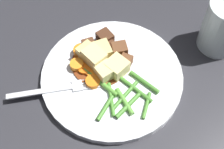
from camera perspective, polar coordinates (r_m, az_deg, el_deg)
name	(u,v)px	position (r m, az deg, el deg)	size (l,w,h in m)	color
ground_plane	(112,79)	(0.60, 0.00, -0.72)	(3.00, 3.00, 0.00)	#2D2D33
dinner_plate	(112,77)	(0.59, 0.00, -0.36)	(0.26, 0.26, 0.01)	white
stew_sauce	(101,61)	(0.60, -1.89, 2.34)	(0.11, 0.11, 0.00)	brown
carrot_slice_0	(77,65)	(0.59, -6.22, 1.65)	(0.02, 0.02, 0.01)	orange
carrot_slice_1	(117,58)	(0.60, 0.84, 2.85)	(0.04, 0.04, 0.01)	orange
carrot_slice_2	(93,69)	(0.59, -3.30, 0.89)	(0.03, 0.03, 0.01)	orange
carrot_slice_3	(101,66)	(0.59, -1.92, 1.47)	(0.03, 0.03, 0.01)	orange
carrot_slice_4	(81,52)	(0.61, -5.44, 4.07)	(0.03, 0.03, 0.01)	orange
carrot_slice_5	(85,68)	(0.59, -4.79, 1.15)	(0.03, 0.03, 0.01)	orange
carrot_slice_6	(93,82)	(0.57, -3.39, -1.25)	(0.03, 0.03, 0.01)	orange
potato_chunk_0	(88,53)	(0.60, -4.33, 3.75)	(0.03, 0.03, 0.03)	#E5CC7A
potato_chunk_1	(105,72)	(0.57, -1.22, 0.45)	(0.03, 0.03, 0.03)	#EAD68C
potato_chunk_2	(94,58)	(0.59, -3.12, 2.88)	(0.03, 0.04, 0.03)	#EAD68C
potato_chunk_3	(101,52)	(0.60, -2.00, 4.02)	(0.04, 0.03, 0.03)	#E5CC7A
potato_chunk_4	(117,67)	(0.58, 0.91, 1.30)	(0.04, 0.03, 0.03)	#EAD68C
meat_chunk_0	(89,46)	(0.61, -4.07, 5.02)	(0.02, 0.03, 0.02)	#56331E
meat_chunk_1	(105,38)	(0.62, -1.25, 6.43)	(0.03, 0.03, 0.02)	#4C2B19
meat_chunk_2	(106,48)	(0.61, -1.15, 4.79)	(0.03, 0.03, 0.02)	#4C2B19
meat_chunk_3	(124,60)	(0.59, 2.15, 2.58)	(0.02, 0.02, 0.02)	brown
meat_chunk_4	(119,49)	(0.60, 1.33, 4.44)	(0.03, 0.03, 0.02)	brown
green_bean_0	(125,96)	(0.56, 2.28, -3.73)	(0.01, 0.01, 0.07)	#4C8E33
green_bean_1	(100,82)	(0.57, -2.13, -1.37)	(0.01, 0.01, 0.08)	#599E38
green_bean_2	(124,101)	(0.55, 2.22, -4.78)	(0.01, 0.01, 0.05)	#66AD42
green_bean_3	(144,82)	(0.57, 5.73, -1.34)	(0.01, 0.01, 0.06)	#4C8E33
green_bean_4	(105,108)	(0.55, -1.20, -5.91)	(0.01, 0.01, 0.05)	#4C8E33
green_bean_5	(111,99)	(0.56, -0.15, -4.41)	(0.01, 0.01, 0.06)	#4C8E33
green_bean_6	(148,104)	(0.55, 6.31, -5.29)	(0.01, 0.01, 0.05)	#4C8E33
green_bean_7	(135,89)	(0.57, 4.16, -2.59)	(0.01, 0.01, 0.07)	#4C8E33
green_bean_8	(128,105)	(0.55, 2.86, -5.48)	(0.01, 0.01, 0.06)	#4C8E33
fork	(60,89)	(0.57, -9.15, -2.46)	(0.11, 0.16, 0.00)	silver
water_glass	(224,26)	(0.64, 19.17, 8.13)	(0.08, 0.08, 0.11)	silver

